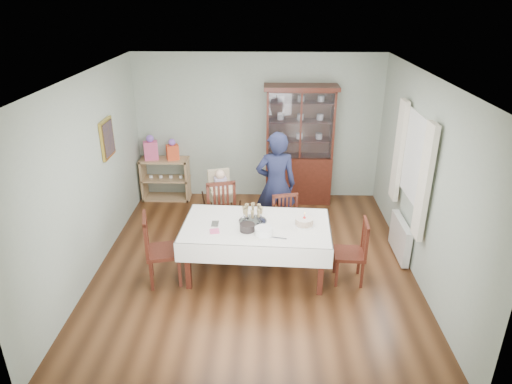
{
  "coord_description": "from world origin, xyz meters",
  "views": [
    {
      "loc": [
        0.16,
        -5.68,
        3.67
      ],
      "look_at": [
        0.02,
        0.2,
        1.07
      ],
      "focal_mm": 32.0,
      "sensor_mm": 36.0,
      "label": 1
    }
  ],
  "objects_px": {
    "sideboard": "(166,179)",
    "gift_bag_orange": "(173,150)",
    "chair_far_left": "(224,231)",
    "birthday_cake": "(304,222)",
    "gift_bag_pink": "(151,149)",
    "champagne_tray": "(253,217)",
    "chair_far_right": "(287,238)",
    "chair_end_left": "(163,262)",
    "chair_end_right": "(350,263)",
    "woman": "(276,185)",
    "dining_table": "(256,249)",
    "high_chair": "(221,207)",
    "china_cabinet": "(299,144)"
  },
  "relations": [
    {
      "from": "woman",
      "to": "birthday_cake",
      "type": "bearing_deg",
      "value": 102.12
    },
    {
      "from": "birthday_cake",
      "to": "chair_end_right",
      "type": "bearing_deg",
      "value": -14.22
    },
    {
      "from": "chair_far_left",
      "to": "birthday_cake",
      "type": "distance_m",
      "value": 1.4
    },
    {
      "from": "chair_far_left",
      "to": "birthday_cake",
      "type": "height_order",
      "value": "chair_far_left"
    },
    {
      "from": "chair_far_left",
      "to": "gift_bag_orange",
      "type": "relative_size",
      "value": 2.61
    },
    {
      "from": "chair_far_right",
      "to": "chair_far_left",
      "type": "bearing_deg",
      "value": 159.81
    },
    {
      "from": "dining_table",
      "to": "chair_far_left",
      "type": "distance_m",
      "value": 0.8
    },
    {
      "from": "sideboard",
      "to": "birthday_cake",
      "type": "xyz_separation_m",
      "value": [
        2.43,
        -2.48,
        0.41
      ]
    },
    {
      "from": "gift_bag_pink",
      "to": "woman",
      "type": "bearing_deg",
      "value": -30.56
    },
    {
      "from": "chair_far_left",
      "to": "chair_far_right",
      "type": "relative_size",
      "value": 1.14
    },
    {
      "from": "chair_far_right",
      "to": "champagne_tray",
      "type": "bearing_deg",
      "value": -152.87
    },
    {
      "from": "china_cabinet",
      "to": "chair_far_right",
      "type": "distance_m",
      "value": 2.14
    },
    {
      "from": "chair_far_right",
      "to": "chair_end_right",
      "type": "bearing_deg",
      "value": -52.66
    },
    {
      "from": "high_chair",
      "to": "birthday_cake",
      "type": "xyz_separation_m",
      "value": [
        1.25,
        -1.23,
        0.39
      ]
    },
    {
      "from": "gift_bag_pink",
      "to": "champagne_tray",
      "type": "bearing_deg",
      "value": -50.7
    },
    {
      "from": "dining_table",
      "to": "high_chair",
      "type": "xyz_separation_m",
      "value": [
        -0.6,
        1.23,
        0.03
      ]
    },
    {
      "from": "woman",
      "to": "champagne_tray",
      "type": "distance_m",
      "value": 1.09
    },
    {
      "from": "dining_table",
      "to": "gift_bag_orange",
      "type": "distance_m",
      "value": 3.0
    },
    {
      "from": "chair_far_right",
      "to": "chair_end_left",
      "type": "xyz_separation_m",
      "value": [
        -1.71,
        -0.75,
        0.03
      ]
    },
    {
      "from": "sideboard",
      "to": "gift_bag_orange",
      "type": "bearing_deg",
      "value": -6.47
    },
    {
      "from": "sideboard",
      "to": "chair_end_left",
      "type": "bearing_deg",
      "value": -79.17
    },
    {
      "from": "high_chair",
      "to": "champagne_tray",
      "type": "bearing_deg",
      "value": -82.18
    },
    {
      "from": "woman",
      "to": "birthday_cake",
      "type": "height_order",
      "value": "woman"
    },
    {
      "from": "chair_far_left",
      "to": "sideboard",
      "type": "bearing_deg",
      "value": 109.68
    },
    {
      "from": "gift_bag_orange",
      "to": "dining_table",
      "type": "bearing_deg",
      "value": -56.92
    },
    {
      "from": "china_cabinet",
      "to": "gift_bag_orange",
      "type": "relative_size",
      "value": 5.48
    },
    {
      "from": "gift_bag_orange",
      "to": "woman",
      "type": "bearing_deg",
      "value": -35.58
    },
    {
      "from": "sideboard",
      "to": "chair_far_right",
      "type": "height_order",
      "value": "chair_far_right"
    },
    {
      "from": "chair_end_left",
      "to": "gift_bag_pink",
      "type": "height_order",
      "value": "gift_bag_pink"
    },
    {
      "from": "chair_far_right",
      "to": "gift_bag_pink",
      "type": "xyz_separation_m",
      "value": [
        -2.46,
        1.95,
        0.74
      ]
    },
    {
      "from": "china_cabinet",
      "to": "gift_bag_pink",
      "type": "xyz_separation_m",
      "value": [
        -2.72,
        0.0,
        -0.12
      ]
    },
    {
      "from": "dining_table",
      "to": "high_chair",
      "type": "distance_m",
      "value": 1.38
    },
    {
      "from": "dining_table",
      "to": "chair_far_right",
      "type": "height_order",
      "value": "chair_far_right"
    },
    {
      "from": "chair_end_right",
      "to": "champagne_tray",
      "type": "relative_size",
      "value": 2.34
    },
    {
      "from": "sideboard",
      "to": "champagne_tray",
      "type": "relative_size",
      "value": 2.33
    },
    {
      "from": "chair_end_right",
      "to": "woman",
      "type": "xyz_separation_m",
      "value": [
        -1.0,
        1.27,
        0.6
      ]
    },
    {
      "from": "chair_end_right",
      "to": "woman",
      "type": "distance_m",
      "value": 1.72
    },
    {
      "from": "birthday_cake",
      "to": "gift_bag_pink",
      "type": "distance_m",
      "value": 3.62
    },
    {
      "from": "champagne_tray",
      "to": "gift_bag_pink",
      "type": "bearing_deg",
      "value": 129.3
    },
    {
      "from": "birthday_cake",
      "to": "sideboard",
      "type": "bearing_deg",
      "value": 134.39
    },
    {
      "from": "dining_table",
      "to": "birthday_cake",
      "type": "distance_m",
      "value": 0.78
    },
    {
      "from": "chair_far_left",
      "to": "birthday_cake",
      "type": "xyz_separation_m",
      "value": [
        1.15,
        -0.62,
        0.5
      ]
    },
    {
      "from": "dining_table",
      "to": "chair_end_right",
      "type": "relative_size",
      "value": 2.27
    },
    {
      "from": "woman",
      "to": "china_cabinet",
      "type": "bearing_deg",
      "value": -114.11
    },
    {
      "from": "china_cabinet",
      "to": "high_chair",
      "type": "height_order",
      "value": "china_cabinet"
    },
    {
      "from": "china_cabinet",
      "to": "chair_far_right",
      "type": "height_order",
      "value": "china_cabinet"
    },
    {
      "from": "woman",
      "to": "chair_end_left",
      "type": "bearing_deg",
      "value": 35.23
    },
    {
      "from": "chair_end_right",
      "to": "birthday_cake",
      "type": "distance_m",
      "value": 0.85
    },
    {
      "from": "gift_bag_orange",
      "to": "chair_end_left",
      "type": "bearing_deg",
      "value": -82.73
    },
    {
      "from": "dining_table",
      "to": "sideboard",
      "type": "height_order",
      "value": "sideboard"
    }
  ]
}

